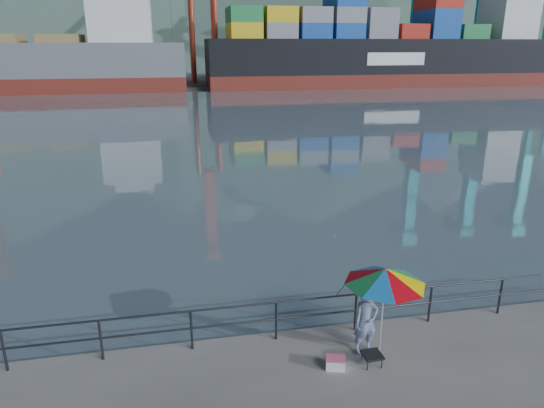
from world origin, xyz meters
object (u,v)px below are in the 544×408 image
at_px(cooler_bag, 335,364).
at_px(bulk_carrier, 25,63).
at_px(beach_umbrella, 385,276).
at_px(fisherman, 366,321).
at_px(container_ship, 393,50).

distance_m(cooler_bag, bulk_carrier, 77.19).
bearing_deg(bulk_carrier, cooler_bag, -71.39).
bearing_deg(beach_umbrella, fisherman, 145.35).
distance_m(fisherman, container_ship, 80.73).
distance_m(bulk_carrier, container_ship, 59.41).
bearing_deg(cooler_bag, fisherman, 44.81).
height_order(fisherman, cooler_bag, fisherman).
height_order(beach_umbrella, cooler_bag, beach_umbrella).
relative_size(fisherman, bulk_carrier, 0.03).
distance_m(fisherman, cooler_bag, 1.18).
distance_m(beach_umbrella, cooler_bag, 2.22).
bearing_deg(fisherman, bulk_carrier, 103.51).
bearing_deg(beach_umbrella, cooler_bag, -167.40).
relative_size(cooler_bag, container_ship, 0.01).
bearing_deg(beach_umbrella, bulk_carrier, 109.47).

